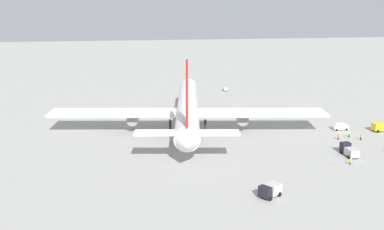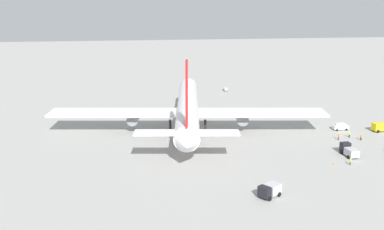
{
  "view_description": "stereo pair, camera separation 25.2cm",
  "coord_description": "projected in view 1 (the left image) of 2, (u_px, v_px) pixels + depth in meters",
  "views": [
    {
      "loc": [
        -127.11,
        17.97,
        36.91
      ],
      "look_at": [
        -2.96,
        -0.81,
        4.96
      ],
      "focal_mm": 42.73,
      "sensor_mm": 36.0,
      "label": 1
    },
    {
      "loc": [
        -127.15,
        17.72,
        36.91
      ],
      "look_at": [
        -2.96,
        -0.81,
        4.96
      ],
      "focal_mm": 42.73,
      "sensor_mm": 36.0,
      "label": 2
    }
  ],
  "objects": [
    {
      "name": "ground_worker_1",
      "position": [
        350.0,
        161.0,
        104.48
      ],
      "size": [
        0.57,
        0.57,
        1.64
      ],
      "color": "#3F3F47",
      "rests_on": "ground"
    },
    {
      "name": "traffic_cone_1",
      "position": [
        334.0,
        163.0,
        104.81
      ],
      "size": [
        0.36,
        0.36,
        0.55
      ],
      "primitive_type": "cone",
      "color": "orange",
      "rests_on": "ground"
    },
    {
      "name": "ground_worker_3",
      "position": [
        361.0,
        137.0,
        122.85
      ],
      "size": [
        0.56,
        0.56,
        1.68
      ],
      "color": "black",
      "rests_on": "ground"
    },
    {
      "name": "baggage_cart_0",
      "position": [
        225.0,
        89.0,
        189.0
      ],
      "size": [
        3.5,
        1.6,
        1.3
      ],
      "color": "#595B60",
      "rests_on": "ground"
    },
    {
      "name": "service_truck_1",
      "position": [
        349.0,
        150.0,
        110.35
      ],
      "size": [
        5.81,
        2.71,
        2.82
      ],
      "color": "black",
      "rests_on": "ground"
    },
    {
      "name": "service_truck_4",
      "position": [
        380.0,
        127.0,
        130.83
      ],
      "size": [
        2.97,
        4.83,
        2.56
      ],
      "color": "yellow",
      "rests_on": "ground"
    },
    {
      "name": "traffic_cone_0",
      "position": [
        83.0,
        100.0,
        171.18
      ],
      "size": [
        0.36,
        0.36,
        0.55
      ],
      "primitive_type": "cone",
      "color": "orange",
      "rests_on": "ground"
    },
    {
      "name": "service_truck_0",
      "position": [
        270.0,
        190.0,
        87.49
      ],
      "size": [
        4.55,
        5.12,
        2.51
      ],
      "color": "black",
      "rests_on": "ground"
    },
    {
      "name": "ground_plane",
      "position": [
        188.0,
        129.0,
        133.5
      ],
      "size": [
        600.0,
        600.0,
        0.0
      ],
      "primitive_type": "plane",
      "color": "#9E9E99"
    },
    {
      "name": "ground_worker_0",
      "position": [
        349.0,
        134.0,
        125.35
      ],
      "size": [
        0.54,
        0.54,
        1.71
      ],
      "color": "black",
      "rests_on": "ground"
    },
    {
      "name": "service_van",
      "position": [
        340.0,
        126.0,
        132.48
      ],
      "size": [
        2.09,
        4.4,
        1.97
      ],
      "color": "white",
      "rests_on": "ground"
    },
    {
      "name": "ground_worker_2",
      "position": [
        339.0,
        137.0,
        123.1
      ],
      "size": [
        0.46,
        0.46,
        1.77
      ],
      "color": "navy",
      "rests_on": "ground"
    },
    {
      "name": "airliner",
      "position": [
        188.0,
        109.0,
        130.49
      ],
      "size": [
        74.25,
        78.45,
        23.86
      ],
      "color": "white",
      "rests_on": "ground"
    }
  ]
}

